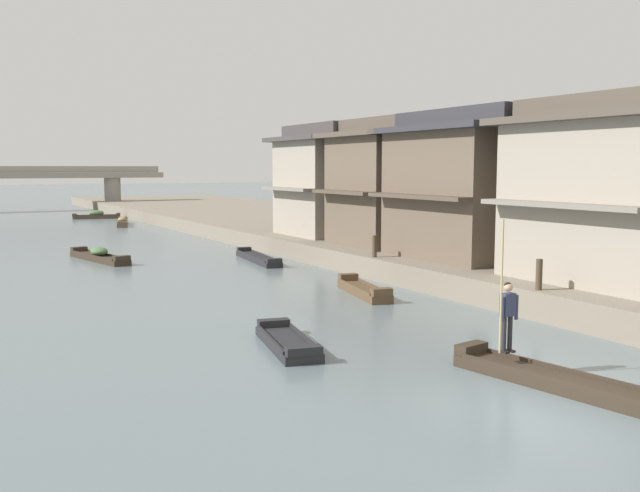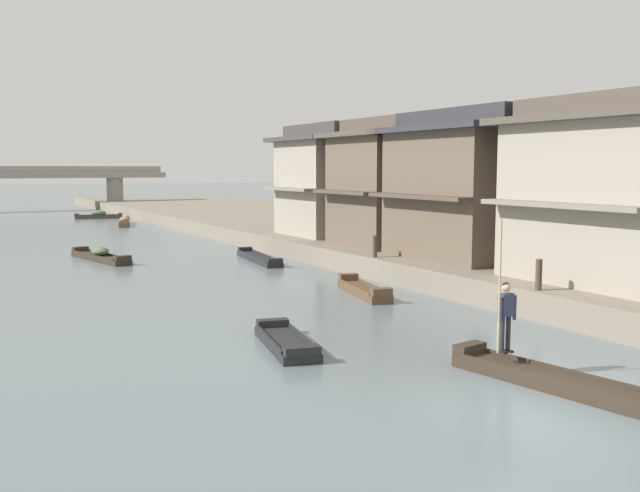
{
  "view_description": "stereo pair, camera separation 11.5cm",
  "coord_description": "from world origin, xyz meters",
  "px_view_note": "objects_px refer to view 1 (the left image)",
  "views": [
    {
      "loc": [
        -9.8,
        -9.52,
        4.66
      ],
      "look_at": [
        2.72,
        13.03,
        1.78
      ],
      "focal_mm": 39.41,
      "sensor_mm": 36.0,
      "label": 1
    },
    {
      "loc": [
        -9.7,
        -9.58,
        4.66
      ],
      "look_at": [
        2.72,
        13.03,
        1.78
      ],
      "focal_mm": 39.41,
      "sensor_mm": 36.0,
      "label": 2
    }
  ],
  "objects_px": {
    "house_waterfront_tall": "(395,183)",
    "boat_moored_third": "(364,290)",
    "boat_midriver_upstream": "(99,256)",
    "stone_bridge": "(33,181)",
    "house_waterfront_second": "(470,186)",
    "house_waterfront_narrow": "(325,181)",
    "boat_foreground_poled": "(559,381)",
    "house_waterfront_nearest": "(624,191)",
    "mooring_post_dock_near": "(539,275)",
    "mooring_post_dock_mid": "(374,246)",
    "boat_moored_second": "(122,222)",
    "boatman_person": "(507,308)",
    "boat_moored_far": "(97,215)",
    "boat_midriver_drifting": "(287,342)",
    "boat_moored_nearest": "(258,258)"
  },
  "relations": [
    {
      "from": "house_waterfront_tall",
      "to": "boat_moored_third",
      "type": "bearing_deg",
      "value": -131.84
    },
    {
      "from": "boat_midriver_upstream",
      "to": "stone_bridge",
      "type": "relative_size",
      "value": 0.2
    },
    {
      "from": "house_waterfront_second",
      "to": "house_waterfront_narrow",
      "type": "bearing_deg",
      "value": 92.12
    },
    {
      "from": "boat_foreground_poled",
      "to": "house_waterfront_nearest",
      "type": "distance_m",
      "value": 10.7
    },
    {
      "from": "house_waterfront_second",
      "to": "house_waterfront_tall",
      "type": "distance_m",
      "value": 5.74
    },
    {
      "from": "house_waterfront_second",
      "to": "mooring_post_dock_near",
      "type": "distance_m",
      "value": 8.46
    },
    {
      "from": "mooring_post_dock_mid",
      "to": "stone_bridge",
      "type": "xyz_separation_m",
      "value": [
        -6.46,
        56.85,
        1.84
      ]
    },
    {
      "from": "boat_moored_second",
      "to": "house_waterfront_narrow",
      "type": "height_order",
      "value": "house_waterfront_narrow"
    },
    {
      "from": "boat_midriver_upstream",
      "to": "stone_bridge",
      "type": "height_order",
      "value": "stone_bridge"
    },
    {
      "from": "boat_moored_third",
      "to": "mooring_post_dock_near",
      "type": "xyz_separation_m",
      "value": [
        2.5,
        -6.08,
        1.21
      ]
    },
    {
      "from": "house_waterfront_tall",
      "to": "mooring_post_dock_near",
      "type": "height_order",
      "value": "house_waterfront_tall"
    },
    {
      "from": "boat_moored_third",
      "to": "mooring_post_dock_near",
      "type": "distance_m",
      "value": 6.68
    },
    {
      "from": "boat_foreground_poled",
      "to": "house_waterfront_nearest",
      "type": "height_order",
      "value": "house_waterfront_nearest"
    },
    {
      "from": "house_waterfront_tall",
      "to": "stone_bridge",
      "type": "xyz_separation_m",
      "value": [
        -10.17,
        53.0,
        -0.72
      ]
    },
    {
      "from": "house_waterfront_narrow",
      "to": "boatman_person",
      "type": "bearing_deg",
      "value": -109.65
    },
    {
      "from": "boat_moored_far",
      "to": "boat_midriver_upstream",
      "type": "xyz_separation_m",
      "value": [
        -6.05,
        -30.44,
        -0.05
      ]
    },
    {
      "from": "boat_moored_third",
      "to": "boat_midriver_upstream",
      "type": "bearing_deg",
      "value": 113.91
    },
    {
      "from": "boatman_person",
      "to": "mooring_post_dock_near",
      "type": "bearing_deg",
      "value": 37.49
    },
    {
      "from": "boat_midriver_upstream",
      "to": "house_waterfront_second",
      "type": "xyz_separation_m",
      "value": [
        12.48,
        -13.41,
        3.69
      ]
    },
    {
      "from": "boatman_person",
      "to": "boat_moored_second",
      "type": "bearing_deg",
      "value": 86.99
    },
    {
      "from": "boat_moored_third",
      "to": "boat_moored_far",
      "type": "height_order",
      "value": "boat_moored_far"
    },
    {
      "from": "house_waterfront_nearest",
      "to": "stone_bridge",
      "type": "relative_size",
      "value": 0.25
    },
    {
      "from": "boat_midriver_upstream",
      "to": "boatman_person",
      "type": "bearing_deg",
      "value": -80.91
    },
    {
      "from": "boat_midriver_drifting",
      "to": "house_waterfront_second",
      "type": "bearing_deg",
      "value": 29.27
    },
    {
      "from": "house_waterfront_tall",
      "to": "mooring_post_dock_mid",
      "type": "relative_size",
      "value": 7.06
    },
    {
      "from": "boatman_person",
      "to": "mooring_post_dock_near",
      "type": "height_order",
      "value": "boatman_person"
    },
    {
      "from": "boat_moored_second",
      "to": "boat_moored_far",
      "type": "distance_m",
      "value": 8.59
    },
    {
      "from": "boat_moored_third",
      "to": "boat_midriver_drifting",
      "type": "height_order",
      "value": "boat_moored_third"
    },
    {
      "from": "mooring_post_dock_near",
      "to": "boat_moored_second",
      "type": "bearing_deg",
      "value": 93.5
    },
    {
      "from": "stone_bridge",
      "to": "boat_foreground_poled",
      "type": "bearing_deg",
      "value": -88.66
    },
    {
      "from": "house_waterfront_tall",
      "to": "stone_bridge",
      "type": "relative_size",
      "value": 0.23
    },
    {
      "from": "boatman_person",
      "to": "house_waterfront_second",
      "type": "bearing_deg",
      "value": 52.5
    },
    {
      "from": "boat_moored_second",
      "to": "boat_moored_third",
      "type": "distance_m",
      "value": 36.46
    },
    {
      "from": "boat_midriver_drifting",
      "to": "stone_bridge",
      "type": "height_order",
      "value": "stone_bridge"
    },
    {
      "from": "boat_moored_far",
      "to": "mooring_post_dock_mid",
      "type": "distance_m",
      "value": 42.07
    },
    {
      "from": "boat_moored_second",
      "to": "boat_foreground_poled",
      "type": "bearing_deg",
      "value": -92.63
    },
    {
      "from": "boat_moored_third",
      "to": "house_waterfront_narrow",
      "type": "xyz_separation_m",
      "value": [
        5.58,
        12.79,
        3.74
      ]
    },
    {
      "from": "boat_foreground_poled",
      "to": "boat_moored_second",
      "type": "relative_size",
      "value": 0.9
    },
    {
      "from": "boat_midriver_upstream",
      "to": "house_waterfront_tall",
      "type": "distance_m",
      "value": 15.27
    },
    {
      "from": "boat_moored_far",
      "to": "house_waterfront_second",
      "type": "bearing_deg",
      "value": -81.66
    },
    {
      "from": "boat_moored_third",
      "to": "boat_midriver_drifting",
      "type": "distance_m",
      "value": 7.98
    },
    {
      "from": "boat_moored_nearest",
      "to": "mooring_post_dock_mid",
      "type": "xyz_separation_m",
      "value": [
        2.05,
        -7.44,
        1.23
      ]
    },
    {
      "from": "boat_midriver_drifting",
      "to": "boat_foreground_poled",
      "type": "bearing_deg",
      "value": -58.72
    },
    {
      "from": "house_waterfront_nearest",
      "to": "house_waterfront_second",
      "type": "bearing_deg",
      "value": 92.05
    },
    {
      "from": "boat_midriver_drifting",
      "to": "mooring_post_dock_near",
      "type": "relative_size",
      "value": 3.74
    },
    {
      "from": "boat_midriver_upstream",
      "to": "house_waterfront_nearest",
      "type": "bearing_deg",
      "value": -58.34
    },
    {
      "from": "boatman_person",
      "to": "boat_midriver_drifting",
      "type": "bearing_deg",
      "value": 126.22
    },
    {
      "from": "house_waterfront_second",
      "to": "house_waterfront_nearest",
      "type": "bearing_deg",
      "value": -87.95
    },
    {
      "from": "boat_moored_far",
      "to": "mooring_post_dock_near",
      "type": "bearing_deg",
      "value": -86.73
    },
    {
      "from": "boat_foreground_poled",
      "to": "boat_midriver_drifting",
      "type": "bearing_deg",
      "value": 121.28
    }
  ]
}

